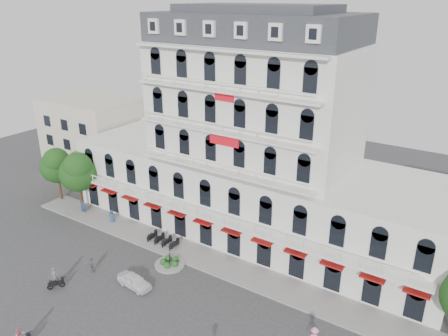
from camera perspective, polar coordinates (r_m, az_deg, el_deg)
ground at (r=42.48m, az=-9.28°, el=-17.51°), size 120.00×120.00×0.00m
sidewalk at (r=48.00m, az=-1.92°, el=-11.95°), size 53.00×4.00×0.16m
main_building at (r=50.42m, az=3.85°, el=2.30°), size 45.00×15.00×25.80m
flank_building_west at (r=71.83m, az=-16.68°, el=4.04°), size 14.00×10.00×12.00m
traffic_island at (r=47.52m, az=-7.09°, el=-12.25°), size 3.20×3.20×1.60m
parked_scooter_row at (r=51.30m, az=-7.94°, el=-9.85°), size 4.40×1.80×1.10m
tree_west_outer at (r=63.24m, az=-21.03°, el=0.49°), size 4.50×4.48×7.76m
tree_west_inner at (r=59.03m, az=-18.57°, el=-0.31°), size 4.76×4.76×8.25m
parked_car at (r=44.86m, az=-11.62°, el=-14.25°), size 3.95×1.83×1.31m
rider_west at (r=46.51m, az=-21.19°, el=-13.33°), size 1.12×1.48×2.35m
pedestrian_left at (r=56.69m, az=-14.43°, el=-6.14°), size 1.00×0.91×1.71m
pedestrian_mid at (r=47.86m, az=-16.89°, el=-11.98°), size 1.10×0.68×1.74m
pedestrian_far at (r=59.87m, az=-17.90°, el=-4.89°), size 0.80×0.67×1.88m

